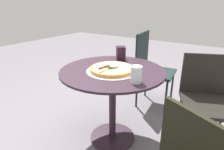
{
  "coord_description": "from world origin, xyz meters",
  "views": [
    {
      "loc": [
        -1.28,
        -0.85,
        1.24
      ],
      "look_at": [
        -0.03,
        -0.02,
        0.67
      ],
      "focal_mm": 30.91,
      "sensor_mm": 36.0,
      "label": 1
    }
  ],
  "objects_px": {
    "patio_table": "(112,87)",
    "napkin_dispenser": "(121,53)",
    "patio_chair_near": "(150,65)",
    "pizza_on_tray": "(112,69)",
    "pizza_server": "(108,66)",
    "patio_chair_far": "(209,95)",
    "drinking_cup": "(136,74)"
  },
  "relations": [
    {
      "from": "patio_chair_far",
      "to": "pizza_on_tray",
      "type": "bearing_deg",
      "value": 121.86
    },
    {
      "from": "drinking_cup",
      "to": "napkin_dispenser",
      "type": "bearing_deg",
      "value": 42.11
    },
    {
      "from": "patio_chair_far",
      "to": "napkin_dispenser",
      "type": "bearing_deg",
      "value": 97.38
    },
    {
      "from": "patio_table",
      "to": "patio_chair_far",
      "type": "xyz_separation_m",
      "value": [
        0.41,
        -0.72,
        -0.05
      ]
    },
    {
      "from": "pizza_on_tray",
      "to": "napkin_dispenser",
      "type": "relative_size",
      "value": 3.25
    },
    {
      "from": "patio_table",
      "to": "patio_chair_far",
      "type": "bearing_deg",
      "value": -60.52
    },
    {
      "from": "pizza_on_tray",
      "to": "patio_chair_near",
      "type": "height_order",
      "value": "patio_chair_near"
    },
    {
      "from": "pizza_on_tray",
      "to": "drinking_cup",
      "type": "xyz_separation_m",
      "value": [
        -0.1,
        -0.28,
        0.04
      ]
    },
    {
      "from": "drinking_cup",
      "to": "patio_chair_far",
      "type": "distance_m",
      "value": 0.74
    },
    {
      "from": "pizza_server",
      "to": "patio_chair_near",
      "type": "relative_size",
      "value": 0.24
    },
    {
      "from": "patio_chair_far",
      "to": "patio_table",
      "type": "bearing_deg",
      "value": 119.48
    },
    {
      "from": "pizza_server",
      "to": "patio_chair_far",
      "type": "relative_size",
      "value": 0.26
    },
    {
      "from": "napkin_dispenser",
      "to": "patio_chair_near",
      "type": "bearing_deg",
      "value": 130.63
    },
    {
      "from": "patio_chair_near",
      "to": "pizza_on_tray",
      "type": "bearing_deg",
      "value": -178.49
    },
    {
      "from": "patio_table",
      "to": "patio_chair_near",
      "type": "xyz_separation_m",
      "value": [
        0.85,
        0.01,
        -0.02
      ]
    },
    {
      "from": "napkin_dispenser",
      "to": "patio_chair_far",
      "type": "distance_m",
      "value": 0.88
    },
    {
      "from": "drinking_cup",
      "to": "patio_chair_near",
      "type": "distance_m",
      "value": 1.06
    },
    {
      "from": "patio_table",
      "to": "pizza_on_tray",
      "type": "xyz_separation_m",
      "value": [
        -0.03,
        -0.02,
        0.18
      ]
    },
    {
      "from": "napkin_dispenser",
      "to": "patio_chair_near",
      "type": "height_order",
      "value": "patio_chair_near"
    },
    {
      "from": "pizza_on_tray",
      "to": "patio_chair_near",
      "type": "distance_m",
      "value": 0.9
    },
    {
      "from": "patio_table",
      "to": "napkin_dispenser",
      "type": "relative_size",
      "value": 6.8
    },
    {
      "from": "patio_chair_near",
      "to": "patio_chair_far",
      "type": "distance_m",
      "value": 0.85
    },
    {
      "from": "patio_chair_near",
      "to": "patio_chair_far",
      "type": "bearing_deg",
      "value": -121.15
    },
    {
      "from": "napkin_dispenser",
      "to": "patio_chair_far",
      "type": "xyz_separation_m",
      "value": [
        0.11,
        -0.82,
        -0.28
      ]
    },
    {
      "from": "pizza_on_tray",
      "to": "patio_chair_near",
      "type": "relative_size",
      "value": 0.47
    },
    {
      "from": "napkin_dispenser",
      "to": "patio_chair_far",
      "type": "height_order",
      "value": "napkin_dispenser"
    },
    {
      "from": "pizza_server",
      "to": "napkin_dispenser",
      "type": "distance_m",
      "value": 0.4
    },
    {
      "from": "pizza_server",
      "to": "patio_chair_far",
      "type": "bearing_deg",
      "value": -55.49
    },
    {
      "from": "pizza_on_tray",
      "to": "napkin_dispenser",
      "type": "height_order",
      "value": "napkin_dispenser"
    },
    {
      "from": "pizza_server",
      "to": "pizza_on_tray",
      "type": "bearing_deg",
      "value": -2.39
    },
    {
      "from": "pizza_on_tray",
      "to": "patio_table",
      "type": "bearing_deg",
      "value": 26.51
    },
    {
      "from": "patio_table",
      "to": "patio_chair_near",
      "type": "distance_m",
      "value": 0.85
    }
  ]
}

